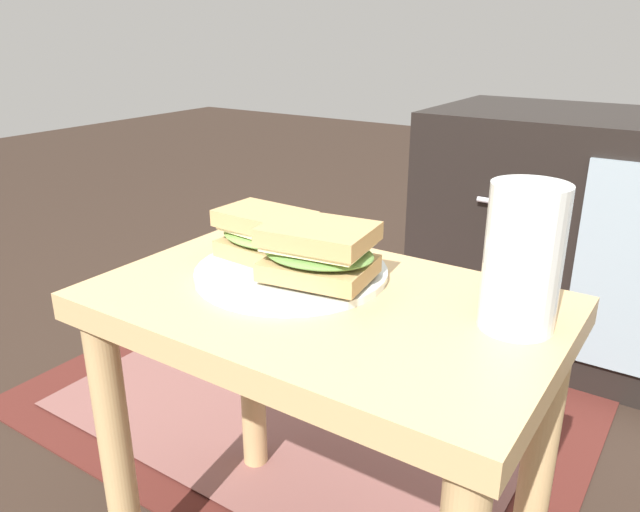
% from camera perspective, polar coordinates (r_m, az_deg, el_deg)
% --- Properties ---
extents(side_table, '(0.56, 0.36, 0.46)m').
position_cam_1_polar(side_table, '(0.79, 0.29, -9.66)').
color(side_table, tan).
rests_on(side_table, ground).
extents(tv_cabinet, '(0.96, 0.46, 0.58)m').
position_cam_1_polar(tv_cabinet, '(1.60, 27.15, 0.89)').
color(tv_cabinet, black).
rests_on(tv_cabinet, ground).
extents(area_rug, '(1.14, 0.78, 0.01)m').
position_cam_1_polar(area_rug, '(1.36, -1.89, -13.47)').
color(area_rug, '#4C1E19').
rests_on(area_rug, ground).
extents(plate, '(0.25, 0.25, 0.01)m').
position_cam_1_polar(plate, '(0.81, -2.67, -1.47)').
color(plate, silver).
rests_on(plate, side_table).
extents(sandwich_front, '(0.14, 0.10, 0.07)m').
position_cam_1_polar(sandwich_front, '(0.83, -5.07, 1.98)').
color(sandwich_front, tan).
rests_on(sandwich_front, plate).
extents(sandwich_back, '(0.15, 0.13, 0.07)m').
position_cam_1_polar(sandwich_back, '(0.75, -0.11, 0.44)').
color(sandwich_back, tan).
rests_on(sandwich_back, plate).
extents(beer_glass, '(0.08, 0.08, 0.16)m').
position_cam_1_polar(beer_glass, '(0.68, 18.23, -0.27)').
color(beer_glass, silver).
rests_on(beer_glass, side_table).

